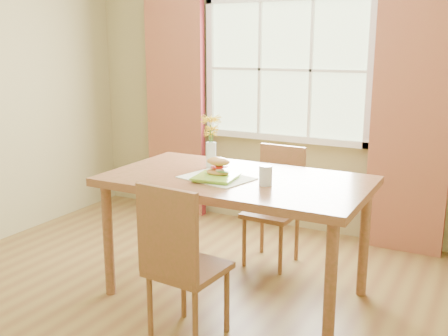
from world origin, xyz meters
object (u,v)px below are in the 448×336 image
croissant_sandwich (218,167)px  water_glass (266,176)px  chair_far (276,199)px  flower_vase (211,136)px  dining_table (236,190)px  chair_near (179,258)px

croissant_sandwich → water_glass: bearing=-5.5°
chair_far → flower_vase: bearing=-116.0°
dining_table → flower_vase: (-0.29, 0.16, 0.32)m
water_glass → flower_vase: size_ratio=0.33×
croissant_sandwich → flower_vase: (-0.19, 0.24, 0.15)m
chair_far → water_glass: 0.93m
chair_near → water_glass: water_glass is taller
dining_table → croissant_sandwich: 0.21m
chair_far → water_glass: bearing=-70.0°
croissant_sandwich → dining_table: bearing=37.8°
dining_table → chair_far: (0.00, 0.70, -0.25)m
chair_far → croissant_sandwich: croissant_sandwich is taller
dining_table → flower_vase: bearing=149.8°
chair_near → croissant_sandwich: size_ratio=5.55×
croissant_sandwich → chair_far: bearing=79.7°
dining_table → chair_near: size_ratio=1.81×
chair_near → flower_vase: size_ratio=2.56×
chair_far → croissant_sandwich: (-0.10, -0.78, 0.42)m
chair_near → croissant_sandwich: (-0.09, 0.62, 0.40)m
dining_table → water_glass: size_ratio=13.93×
dining_table → chair_near: bearing=-91.1°
water_glass → dining_table: bearing=159.6°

